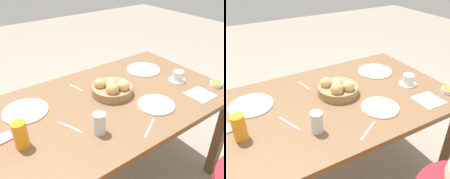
% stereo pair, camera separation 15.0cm
% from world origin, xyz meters
% --- Properties ---
extents(dining_table, '(1.51, 0.90, 0.75)m').
position_xyz_m(dining_table, '(0.00, 0.00, 0.66)').
color(dining_table, brown).
rests_on(dining_table, ground_plane).
extents(bread_basket, '(0.26, 0.26, 0.12)m').
position_xyz_m(bread_basket, '(-0.05, -0.04, 0.79)').
color(bread_basket, '#99754C').
rests_on(bread_basket, dining_table).
extents(plate_near_left, '(0.25, 0.25, 0.01)m').
position_xyz_m(plate_near_left, '(-0.46, -0.18, 0.75)').
color(plate_near_left, white).
rests_on(plate_near_left, dining_table).
extents(plate_near_right, '(0.25, 0.25, 0.01)m').
position_xyz_m(plate_near_right, '(0.45, -0.18, 0.75)').
color(plate_near_right, white).
rests_on(plate_near_right, dining_table).
extents(plate_far_center, '(0.22, 0.22, 0.01)m').
position_xyz_m(plate_far_center, '(-0.19, 0.21, 0.75)').
color(plate_far_center, white).
rests_on(plate_far_center, dining_table).
extents(juice_glass, '(0.07, 0.07, 0.14)m').
position_xyz_m(juice_glass, '(0.56, 0.09, 0.81)').
color(juice_glass, orange).
rests_on(juice_glass, dining_table).
extents(water_tumbler, '(0.06, 0.06, 0.11)m').
position_xyz_m(water_tumbler, '(0.21, 0.22, 0.80)').
color(water_tumbler, silver).
rests_on(water_tumbler, dining_table).
extents(coffee_cup, '(0.12, 0.12, 0.07)m').
position_xyz_m(coffee_cup, '(-0.53, 0.08, 0.78)').
color(coffee_cup, white).
rests_on(coffee_cup, dining_table).
extents(jam_bowl_honey, '(0.08, 0.08, 0.03)m').
position_xyz_m(jam_bowl_honey, '(-0.68, 0.29, 0.76)').
color(jam_bowl_honey, white).
rests_on(jam_bowl_honey, dining_table).
extents(fork_silver, '(0.07, 0.16, 0.00)m').
position_xyz_m(fork_silver, '(0.32, 0.09, 0.75)').
color(fork_silver, '#B7B7BC').
rests_on(fork_silver, dining_table).
extents(knife_silver, '(0.15, 0.09, 0.00)m').
position_xyz_m(knife_silver, '(-0.01, 0.34, 0.75)').
color(knife_silver, '#B7B7BC').
rests_on(knife_silver, dining_table).
extents(spoon_coffee, '(0.04, 0.12, 0.00)m').
position_xyz_m(spoon_coffee, '(0.09, -0.25, 0.75)').
color(spoon_coffee, '#B7B7BC').
rests_on(spoon_coffee, dining_table).
extents(napkin, '(0.15, 0.15, 0.00)m').
position_xyz_m(napkin, '(-0.50, 0.30, 0.75)').
color(napkin, silver).
rests_on(napkin, dining_table).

